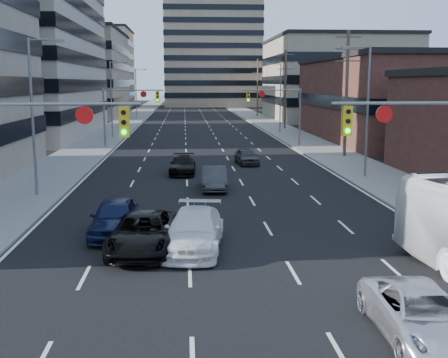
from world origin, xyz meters
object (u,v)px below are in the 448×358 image
Objects in this scene: black_pickup at (143,233)px; white_van at (194,231)px; sedan_blue at (115,217)px; silver_suv at (422,315)px.

white_van reaches higher than black_pickup.
sedan_blue is (-3.38, 2.35, 0.02)m from white_van.
black_pickup reaches higher than silver_suv.
sedan_blue reaches higher than black_pickup.
sedan_blue reaches higher than silver_suv.
silver_suv is (5.71, -8.31, -0.12)m from white_van.
white_van is 1.13× the size of silver_suv.
white_van is 4.12m from sedan_blue.
white_van is at bearing -33.81° from sedan_blue.
black_pickup is 2.80m from sedan_blue.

